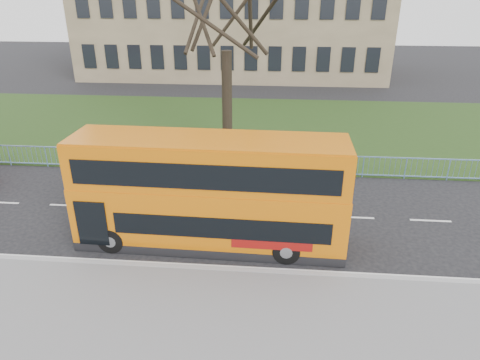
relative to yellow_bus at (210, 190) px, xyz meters
The scene contains 7 objects.
ground 3.26m from the yellow_bus, ahead, with size 120.00×120.00×0.00m, color black.
kerb 3.66m from the yellow_bus, 35.04° to the right, with size 80.00×0.20×0.14m, color #959598.
grass_verge 14.47m from the yellow_bus, 80.01° to the left, with size 80.00×15.40×0.08m, color #243D16.
guard_railing 7.05m from the yellow_bus, 68.79° to the left, with size 40.00×0.12×1.10m, color #729CCC, non-canonical shape.
bare_tree 10.76m from the yellow_bus, 93.00° to the left, with size 8.99×8.99×12.84m, color black, non-canonical shape.
civic_building 35.24m from the yellow_bus, 94.13° to the left, with size 30.00×15.00×14.00m, color #7B694E.
yellow_bus is the anchor object (origin of this frame).
Camera 1 is at (-0.28, -12.95, 8.49)m, focal length 32.00 mm.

